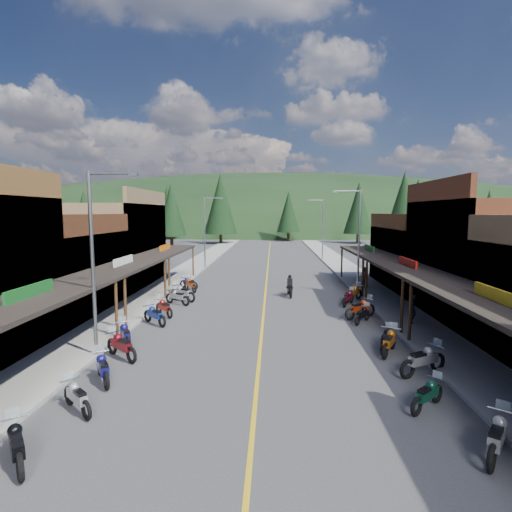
# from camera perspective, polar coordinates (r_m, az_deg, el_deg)

# --- Properties ---
(ground) EXTENTS (220.00, 220.00, 0.00)m
(ground) POSITION_cam_1_polar(r_m,az_deg,el_deg) (23.38, 0.96, -9.40)
(ground) COLOR #38383A
(ground) RESTS_ON ground
(centerline) EXTENTS (0.15, 90.00, 0.01)m
(centerline) POSITION_cam_1_polar(r_m,az_deg,el_deg) (42.97, 1.64, -2.19)
(centerline) COLOR gold
(centerline) RESTS_ON ground
(sidewalk_west) EXTENTS (3.40, 94.00, 0.15)m
(sidewalk_west) POSITION_cam_1_polar(r_m,az_deg,el_deg) (43.95, -9.79, -2.00)
(sidewalk_west) COLOR gray
(sidewalk_west) RESTS_ON ground
(sidewalk_east) EXTENTS (3.40, 94.00, 0.15)m
(sidewalk_east) POSITION_cam_1_polar(r_m,az_deg,el_deg) (43.72, 13.12, -2.11)
(sidewalk_east) COLOR gray
(sidewalk_east) RESTS_ON ground
(shop_west_2) EXTENTS (10.90, 9.00, 6.20)m
(shop_west_2) POSITION_cam_1_polar(r_m,az_deg,el_deg) (28.37, -27.94, -2.13)
(shop_west_2) COLOR #3F2111
(shop_west_2) RESTS_ON ground
(shop_west_3) EXTENTS (10.90, 10.20, 8.20)m
(shop_west_3) POSITION_cam_1_polar(r_m,az_deg,el_deg) (36.83, -20.53, 1.51)
(shop_west_3) COLOR brown
(shop_west_3) RESTS_ON ground
(shop_east_2) EXTENTS (10.90, 9.00, 8.20)m
(shop_east_2) POSITION_cam_1_polar(r_m,az_deg,el_deg) (27.72, 30.88, -0.41)
(shop_east_2) COLOR #562B19
(shop_east_2) RESTS_ON ground
(shop_east_3) EXTENTS (10.90, 10.20, 6.20)m
(shop_east_3) POSITION_cam_1_polar(r_m,az_deg,el_deg) (36.49, 23.59, -0.21)
(shop_east_3) COLOR #4C2D16
(shop_east_3) RESTS_ON ground
(streetlight_0) EXTENTS (2.16, 0.18, 8.00)m
(streetlight_0) POSITION_cam_1_polar(r_m,az_deg,el_deg) (18.23, -21.94, -0.01)
(streetlight_0) COLOR gray
(streetlight_0) RESTS_ON ground
(streetlight_1) EXTENTS (2.16, 0.18, 8.00)m
(streetlight_1) POSITION_cam_1_polar(r_m,az_deg,el_deg) (45.17, -7.18, 3.85)
(streetlight_1) COLOR gray
(streetlight_1) RESTS_ON ground
(streetlight_2) EXTENTS (2.16, 0.18, 8.00)m
(streetlight_2) POSITION_cam_1_polar(r_m,az_deg,el_deg) (31.22, 14.23, 2.67)
(streetlight_2) COLOR gray
(streetlight_2) RESTS_ON ground
(streetlight_3) EXTENTS (2.16, 0.18, 8.00)m
(streetlight_3) POSITION_cam_1_polar(r_m,az_deg,el_deg) (52.93, 9.37, 4.16)
(streetlight_3) COLOR gray
(streetlight_3) RESTS_ON ground
(ridge_hill) EXTENTS (310.00, 140.00, 60.00)m
(ridge_hill) POSITION_cam_1_polar(r_m,az_deg,el_deg) (157.63, 2.20, 3.94)
(ridge_hill) COLOR black
(ridge_hill) RESTS_ON ground
(pine_0) EXTENTS (5.04, 5.04, 11.00)m
(pine_0) POSITION_cam_1_polar(r_m,az_deg,el_deg) (93.73, -23.36, 5.84)
(pine_0) COLOR black
(pine_0) RESTS_ON ground
(pine_1) EXTENTS (5.88, 5.88, 12.50)m
(pine_1) POSITION_cam_1_polar(r_m,az_deg,el_deg) (95.71, -12.55, 6.65)
(pine_1) COLOR black
(pine_1) RESTS_ON ground
(pine_2) EXTENTS (6.72, 6.72, 14.00)m
(pine_2) POSITION_cam_1_polar(r_m,az_deg,el_deg) (81.21, -5.11, 7.40)
(pine_2) COLOR black
(pine_2) RESTS_ON ground
(pine_3) EXTENTS (5.04, 5.04, 11.00)m
(pine_3) POSITION_cam_1_polar(r_m,az_deg,el_deg) (88.57, 4.66, 6.33)
(pine_3) COLOR black
(pine_3) RESTS_ON ground
(pine_4) EXTENTS (5.88, 5.88, 12.50)m
(pine_4) POSITION_cam_1_polar(r_m,az_deg,el_deg) (84.34, 14.44, 6.68)
(pine_4) COLOR black
(pine_4) RESTS_ON ground
(pine_5) EXTENTS (6.72, 6.72, 14.00)m
(pine_5) POSITION_cam_1_polar(r_m,az_deg,el_deg) (100.26, 22.05, 6.75)
(pine_5) COLOR black
(pine_5) RESTS_ON ground
(pine_6) EXTENTS (5.04, 5.04, 11.00)m
(pine_6) POSITION_cam_1_polar(r_m,az_deg,el_deg) (97.72, 30.27, 5.50)
(pine_6) COLOR black
(pine_6) RESTS_ON ground
(pine_7) EXTENTS (5.88, 5.88, 12.50)m
(pine_7) POSITION_cam_1_polar(r_m,az_deg,el_deg) (103.75, -15.99, 6.51)
(pine_7) COLOR black
(pine_7) RESTS_ON ground
(pine_8) EXTENTS (4.48, 4.48, 10.00)m
(pine_8) POSITION_cam_1_polar(r_m,az_deg,el_deg) (66.45, -17.53, 5.67)
(pine_8) COLOR black
(pine_8) RESTS_ON ground
(pine_9) EXTENTS (4.93, 4.93, 10.80)m
(pine_9) POSITION_cam_1_polar(r_m,az_deg,el_deg) (71.46, 21.67, 5.86)
(pine_9) COLOR black
(pine_9) RESTS_ON ground
(pine_10) EXTENTS (5.38, 5.38, 11.60)m
(pine_10) POSITION_cam_1_polar(r_m,az_deg,el_deg) (74.84, -12.03, 6.47)
(pine_10) COLOR black
(pine_10) RESTS_ON ground
(pine_11) EXTENTS (5.82, 5.82, 12.40)m
(pine_11) POSITION_cam_1_polar(r_m,az_deg,el_deg) (63.56, 20.36, 6.65)
(pine_11) COLOR black
(pine_11) RESTS_ON ground
(bike_west_2) EXTENTS (1.83, 2.07, 1.19)m
(bike_west_2) POSITION_cam_1_polar(r_m,az_deg,el_deg) (12.48, -31.05, -21.91)
(bike_west_2) COLOR black
(bike_west_2) RESTS_ON ground
(bike_west_3) EXTENTS (1.87, 1.78, 1.11)m
(bike_west_3) POSITION_cam_1_polar(r_m,az_deg,el_deg) (14.46, -24.20, -17.74)
(bike_west_3) COLOR #9C9DA1
(bike_west_3) RESTS_ON ground
(bike_west_4) EXTENTS (1.72, 2.16, 1.20)m
(bike_west_4) POSITION_cam_1_polar(r_m,az_deg,el_deg) (16.37, -21.07, -14.56)
(bike_west_4) COLOR navy
(bike_west_4) RESTS_ON ground
(bike_west_5) EXTENTS (2.22, 2.03, 1.29)m
(bike_west_5) POSITION_cam_1_polar(r_m,az_deg,el_deg) (18.52, -18.70, -11.88)
(bike_west_5) COLOR maroon
(bike_west_5) RESTS_ON ground
(bike_west_6) EXTENTS (1.74, 2.30, 1.27)m
(bike_west_6) POSITION_cam_1_polar(r_m,az_deg,el_deg) (20.04, -18.19, -10.50)
(bike_west_6) COLOR navy
(bike_west_6) RESTS_ON ground
(bike_west_7) EXTENTS (2.07, 1.99, 1.23)m
(bike_west_7) POSITION_cam_1_polar(r_m,az_deg,el_deg) (23.38, -14.29, -8.03)
(bike_west_7) COLOR navy
(bike_west_7) RESTS_ON ground
(bike_west_8) EXTENTS (1.87, 1.99, 1.17)m
(bike_west_8) POSITION_cam_1_polar(r_m,az_deg,el_deg) (25.13, -13.01, -7.07)
(bike_west_8) COLOR maroon
(bike_west_8) RESTS_ON ground
(bike_west_9) EXTENTS (2.17, 1.69, 1.21)m
(bike_west_9) POSITION_cam_1_polar(r_m,az_deg,el_deg) (27.98, -11.18, -5.63)
(bike_west_9) COLOR gray
(bike_west_9) RESTS_ON ground
(bike_west_10) EXTENTS (2.38, 1.94, 1.34)m
(bike_west_10) POSITION_cam_1_polar(r_m,az_deg,el_deg) (29.00, -10.45, -5.07)
(bike_west_10) COLOR #AEAFB4
(bike_west_10) RESTS_ON ground
(bike_west_11) EXTENTS (1.84, 2.22, 1.25)m
(bike_west_11) POSITION_cam_1_polar(r_m,az_deg,el_deg) (32.38, -9.38, -3.94)
(bike_west_11) COLOR #B6410D
(bike_west_11) RESTS_ON ground
(bike_west_12) EXTENTS (1.99, 1.63, 1.12)m
(bike_west_12) POSITION_cam_1_polar(r_m,az_deg,el_deg) (33.56, -9.57, -3.70)
(bike_west_12) COLOR navy
(bike_west_12) RESTS_ON ground
(bike_east_2) EXTENTS (1.88, 2.17, 1.24)m
(bike_east_2) POSITION_cam_1_polar(r_m,az_deg,el_deg) (12.82, 31.23, -21.02)
(bike_east_2) COLOR gray
(bike_east_2) RESTS_ON ground
(bike_east_3) EXTENTS (1.82, 1.75, 1.08)m
(bike_east_3) POSITION_cam_1_polar(r_m,az_deg,el_deg) (14.57, 23.30, -17.57)
(bike_east_3) COLOR #0C3F29
(bike_east_3) RESTS_ON ground
(bike_east_4) EXTENTS (2.40, 1.79, 1.32)m
(bike_east_4) POSITION_cam_1_polar(r_m,az_deg,el_deg) (17.22, 22.77, -13.38)
(bike_east_4) COLOR gray
(bike_east_4) RESTS_ON ground
(bike_east_5) EXTENTS (1.68, 2.27, 1.25)m
(bike_east_5) POSITION_cam_1_polar(r_m,az_deg,el_deg) (19.12, 18.54, -11.36)
(bike_east_5) COLOR #B85F0D
(bike_east_5) RESTS_ON ground
(bike_east_6) EXTENTS (1.47, 2.09, 1.14)m
(bike_east_6) POSITION_cam_1_polar(r_m,az_deg,el_deg) (19.52, 18.08, -11.15)
(bike_east_6) COLOR black
(bike_east_6) RESTS_ON ground
(bike_east_7) EXTENTS (1.62, 1.92, 1.09)m
(bike_east_7) POSITION_cam_1_polar(r_m,az_deg,el_deg) (23.77, 14.97, -7.99)
(bike_east_7) COLOR black
(bike_east_7) RESTS_ON ground
(bike_east_8) EXTENTS (2.38, 1.96, 1.34)m
(bike_east_8) POSITION_cam_1_polar(r_m,az_deg,el_deg) (24.72, 14.68, -7.14)
(bike_east_8) COLOR #BA320D
(bike_east_8) RESTS_ON ground
(bike_east_9) EXTENTS (1.58, 2.10, 1.16)m
(bike_east_9) POSITION_cam_1_polar(r_m,az_deg,el_deg) (27.96, 13.05, -5.73)
(bike_east_9) COLOR maroon
(bike_east_9) RESTS_ON ground
(bike_east_10) EXTENTS (2.06, 2.21, 1.30)m
(bike_east_10) POSITION_cam_1_polar(r_m,az_deg,el_deg) (29.35, 13.69, -5.04)
(bike_east_10) COLOR #B6590D
(bike_east_10) RESTS_ON ground
(rider_on_bike) EXTENTS (0.89, 2.28, 1.71)m
(rider_on_bike) POSITION_cam_1_polar(r_m,az_deg,el_deg) (30.21, 4.83, -4.50)
(rider_on_bike) COLOR black
(rider_on_bike) RESTS_ON ground
(pedestrian_east_a) EXTENTS (0.52, 0.67, 1.62)m
(pedestrian_east_a) POSITION_cam_1_polar(r_m,az_deg,el_deg) (24.01, 21.40, -7.05)
(pedestrian_east_a) COLOR #251D2C
(pedestrian_east_a) RESTS_ON sidewalk_east
(pedestrian_east_b) EXTENTS (0.94, 0.81, 1.68)m
(pedestrian_east_b) POSITION_cam_1_polar(r_m,az_deg,el_deg) (34.15, 15.16, -2.93)
(pedestrian_east_b) COLOR brown
(pedestrian_east_b) RESTS_ON sidewalk_east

